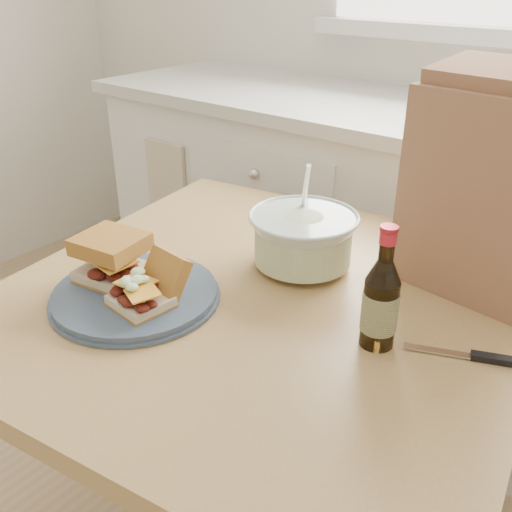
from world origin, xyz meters
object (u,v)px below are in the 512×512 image
Objects in this scene: beer_bottle at (381,302)px; paper_bag at (494,194)px; plate at (135,295)px; dining_table at (263,343)px; coleslaw_bowl at (303,241)px.

beer_bottle is 0.31m from paper_bag.
paper_bag is at bearing 43.62° from plate.
plate is at bearing -173.57° from beer_bottle.
dining_table is at bearing 43.35° from plate.
coleslaw_bowl is at bearing 84.10° from dining_table.
plate is at bearing -145.02° from dining_table.
dining_table is 4.85× the size of coleslaw_bowl.
plate reaches higher than dining_table.
paper_bag reaches higher than dining_table.
plate is 1.44× the size of beer_bottle.
paper_bag reaches higher than plate.
coleslaw_bowl is 1.05× the size of beer_bottle.
paper_bag is (0.30, 0.15, 0.13)m from coleslaw_bowl.
paper_bag reaches higher than coleslaw_bowl.
beer_bottle is (0.24, -0.14, 0.02)m from coleslaw_bowl.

